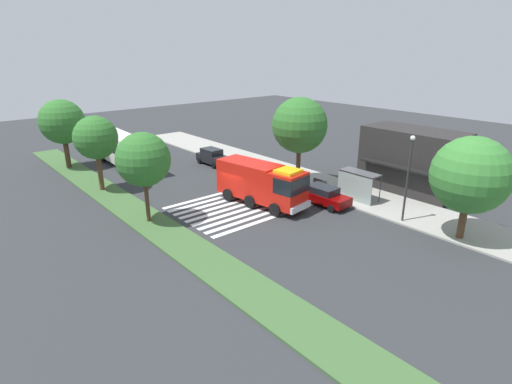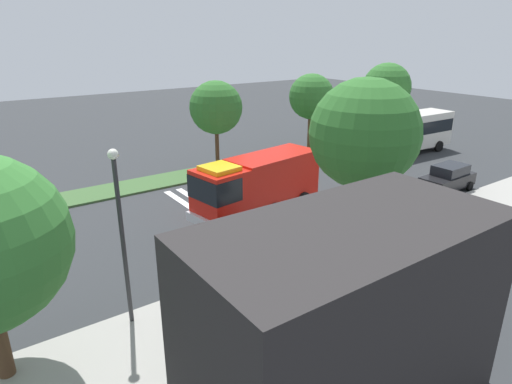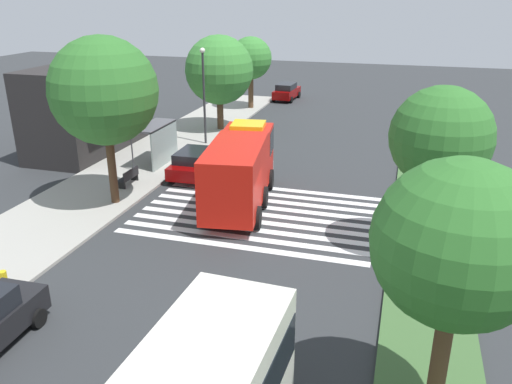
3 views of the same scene
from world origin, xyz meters
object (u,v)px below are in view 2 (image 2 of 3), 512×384
object	(u,v)px
street_lamp	(121,226)
median_tree_west	(311,97)
fire_truck	(255,184)
parked_car_mid	(246,242)
bus_stop_shelter	(259,252)
sidewalk_tree_far_west	(364,134)
median_tree_center	(216,108)
bench_near_shelter	(328,253)
median_tree_far_west	(387,88)
transit_bus	(400,132)
parked_car_west	(448,178)
fire_hydrant	(445,200)

from	to	relation	value
street_lamp	median_tree_west	world-z (taller)	median_tree_west
fire_truck	parked_car_mid	size ratio (longest dim) A/B	1.90
parked_car_mid	bus_stop_shelter	distance (m)	3.24
sidewalk_tree_far_west	median_tree_center	xyz separation A→B (m)	(-0.89, -15.31, -0.85)
street_lamp	sidewalk_tree_far_west	world-z (taller)	sidewalk_tree_far_west
bench_near_shelter	median_tree_far_west	distance (m)	28.24
bus_stop_shelter	median_tree_center	world-z (taller)	median_tree_center
transit_bus	parked_car_west	bearing A→B (deg)	-120.07
parked_car_mid	median_tree_west	xyz separation A→B (m)	(-15.71, -13.11, 4.19)
median_tree_far_west	median_tree_west	world-z (taller)	median_tree_far_west
bench_near_shelter	fire_hydrant	distance (m)	11.04
fire_truck	median_tree_far_west	distance (m)	24.36
median_tree_center	parked_car_west	bearing A→B (deg)	128.78
median_tree_west	parked_car_mid	bearing A→B (deg)	39.84
parked_car_mid	transit_bus	size ratio (longest dim) A/B	0.39
sidewalk_tree_far_west	median_tree_west	bearing A→B (deg)	-124.38
parked_car_mid	sidewalk_tree_far_west	bearing A→B (deg)	155.20
parked_car_west	parked_car_mid	world-z (taller)	parked_car_west
parked_car_west	median_tree_center	size ratio (longest dim) A/B	0.62
bench_near_shelter	median_tree_far_west	bearing A→B (deg)	-145.23
parked_car_west	median_tree_west	xyz separation A→B (m)	(0.95, -13.11, 4.10)
transit_bus	bench_near_shelter	distance (m)	21.95
sidewalk_tree_far_west	fire_hydrant	bearing A→B (deg)	-176.64
bench_near_shelter	median_tree_center	size ratio (longest dim) A/B	0.23
median_tree_far_west	median_tree_center	distance (m)	19.53
parked_car_west	median_tree_far_west	xyz separation A→B (m)	(-9.00, -13.11, 4.23)
parked_car_west	median_tree_center	bearing A→B (deg)	-52.88
transit_bus	bus_stop_shelter	distance (m)	25.46
parked_car_mid	bus_stop_shelter	world-z (taller)	bus_stop_shelter
parked_car_mid	median_tree_center	xyz separation A→B (m)	(-6.13, -13.11, 4.13)
sidewalk_tree_far_west	transit_bus	bearing A→B (deg)	-148.13
transit_bus	median_tree_center	xyz separation A→B (m)	(15.65, -5.02, 2.88)
parked_car_mid	sidewalk_tree_far_west	size ratio (longest dim) A/B	0.55
parked_car_west	bus_stop_shelter	xyz separation A→B (m)	(17.89, 2.80, 0.96)
bus_stop_shelter	median_tree_center	xyz separation A→B (m)	(-7.36, -15.91, 3.09)
fire_hydrant	fire_truck	bearing A→B (deg)	-28.49
fire_truck	median_tree_far_west	xyz separation A→B (m)	(-22.36, -9.13, 3.14)
parked_car_mid	street_lamp	bearing A→B (deg)	13.85
transit_bus	median_tree_far_west	distance (m)	7.05
street_lamp	median_tree_far_west	distance (m)	35.33
bus_stop_shelter	bench_near_shelter	xyz separation A→B (m)	(-4.00, -0.02, -1.30)
street_lamp	fire_truck	bearing A→B (deg)	-149.08
parked_car_mid	transit_bus	distance (m)	23.27
parked_car_mid	median_tree_center	distance (m)	15.05
bus_stop_shelter	median_tree_center	bearing A→B (deg)	-114.83
median_tree_center	sidewalk_tree_far_west	bearing A→B (deg)	86.66
median_tree_far_west	median_tree_west	distance (m)	9.95
bench_near_shelter	median_tree_far_west	size ratio (longest dim) A/B	0.22
median_tree_far_west	sidewalk_tree_far_west	bearing A→B (deg)	36.86
median_tree_far_west	fire_hydrant	distance (m)	19.56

